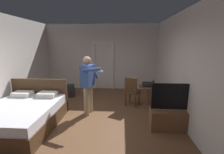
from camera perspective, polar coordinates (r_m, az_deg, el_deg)
The scene contains 13 objects.
ground_plane at distance 4.39m, azimuth -9.10°, elevation -15.85°, with size 6.99×6.99×0.00m, color brown.
wall_back at distance 7.09m, azimuth -3.78°, elevation 7.29°, with size 5.16×0.12×2.89m, color silver.
wall_right at distance 4.15m, azimuth 26.46°, elevation 2.49°, with size 0.12×6.59×2.89m, color silver.
doorway_frame at distance 7.03m, azimuth -3.22°, elevation 5.41°, with size 0.93×0.08×2.13m.
bed at distance 4.61m, azimuth -30.06°, elevation -11.86°, with size 1.69×2.03×1.02m.
tv_flatscreen at distance 4.13m, azimuth 21.45°, elevation -13.29°, with size 1.08×0.40×1.16m.
side_table at distance 5.25m, azimuth 13.10°, elevation -5.67°, with size 0.61×0.61×0.70m.
laptop at distance 5.13m, azimuth 12.91°, elevation -2.80°, with size 0.38×0.38×0.15m.
bottle_on_table at distance 5.11m, azimuth 14.97°, elevation -2.42°, with size 0.06×0.06×0.23m.
wooden_chair at distance 5.15m, azimuth 7.31°, elevation -4.93°, with size 0.56×0.56×0.99m.
person_blue_shirt at distance 4.51m, azimuth -8.81°, elevation -1.49°, with size 0.67×0.73×1.70m.
suitcase_dark at distance 6.45m, azimuth -16.37°, elevation -5.34°, with size 0.56×0.35×0.33m, color #4C1919.
suitcase_small at distance 6.36m, azimuth -15.96°, elevation -4.89°, with size 0.53×0.35×0.47m, color #1E2D38.
Camera 1 is at (0.91, -3.77, 2.06)m, focal length 24.84 mm.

